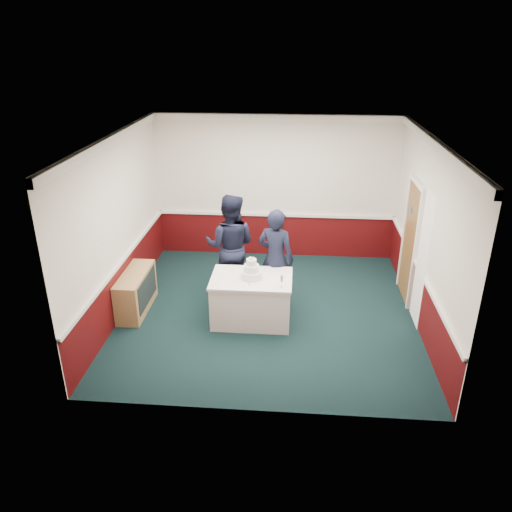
# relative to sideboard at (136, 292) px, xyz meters

# --- Properties ---
(ground) EXTENTS (5.00, 5.00, 0.00)m
(ground) POSITION_rel_sideboard_xyz_m (2.28, 0.11, -0.35)
(ground) COLOR black
(ground) RESTS_ON ground
(room_shell) EXTENTS (5.00, 5.00, 3.00)m
(room_shell) POSITION_rel_sideboard_xyz_m (2.36, 0.72, 1.62)
(room_shell) COLOR silver
(room_shell) RESTS_ON ground
(sideboard) EXTENTS (0.41, 1.20, 0.70)m
(sideboard) POSITION_rel_sideboard_xyz_m (0.00, 0.00, 0.00)
(sideboard) COLOR tan
(sideboard) RESTS_ON ground
(cake_table) EXTENTS (1.32, 0.92, 0.79)m
(cake_table) POSITION_rel_sideboard_xyz_m (2.02, -0.17, 0.05)
(cake_table) COLOR white
(cake_table) RESTS_ON ground
(wedding_cake) EXTENTS (0.35, 0.35, 0.36)m
(wedding_cake) POSITION_rel_sideboard_xyz_m (2.02, -0.17, 0.55)
(wedding_cake) COLOR white
(wedding_cake) RESTS_ON cake_table
(cake_knife) EXTENTS (0.08, 0.21, 0.00)m
(cake_knife) POSITION_rel_sideboard_xyz_m (1.99, -0.37, 0.44)
(cake_knife) COLOR silver
(cake_knife) RESTS_ON cake_table
(champagne_flute) EXTENTS (0.05, 0.05, 0.21)m
(champagne_flute) POSITION_rel_sideboard_xyz_m (2.52, -0.45, 0.58)
(champagne_flute) COLOR silver
(champagne_flute) RESTS_ON cake_table
(person_man) EXTENTS (0.99, 0.80, 1.91)m
(person_man) POSITION_rel_sideboard_xyz_m (1.56, 0.73, 0.61)
(person_man) COLOR black
(person_man) RESTS_ON ground
(person_woman) EXTENTS (0.75, 0.60, 1.78)m
(person_woman) POSITION_rel_sideboard_xyz_m (2.39, 0.40, 0.54)
(person_woman) COLOR black
(person_woman) RESTS_ON ground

